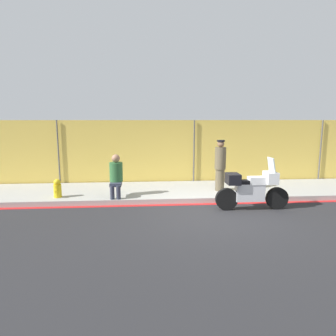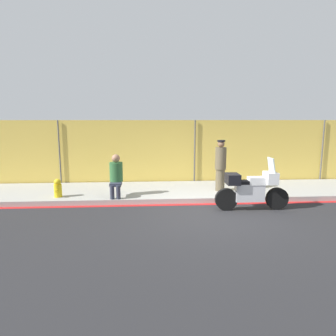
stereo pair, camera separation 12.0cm
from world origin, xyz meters
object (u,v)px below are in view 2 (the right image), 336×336
motorcycle (251,189)px  person_seated_on_curb (116,173)px  officer_standing (221,165)px  fire_hydrant (58,188)px

motorcycle → person_seated_on_curb: motorcycle is taller
officer_standing → fire_hydrant: (-5.35, -0.50, -0.61)m
motorcycle → fire_hydrant: (-5.85, 1.23, -0.17)m
officer_standing → person_seated_on_curb: officer_standing is taller
motorcycle → person_seated_on_curb: size_ratio=1.59×
officer_standing → fire_hydrant: 5.41m
officer_standing → fire_hydrant: size_ratio=2.97×
person_seated_on_curb → fire_hydrant: 1.90m
person_seated_on_curb → motorcycle: bearing=-16.9°
fire_hydrant → officer_standing: bearing=5.3°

